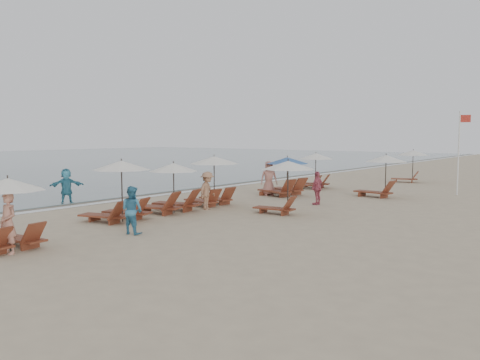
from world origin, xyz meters
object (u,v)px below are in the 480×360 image
Objects in this scene: beachgoer_mid_a at (132,210)px; beachgoer_far_b at (269,178)px; lounger_station_2 at (169,191)px; lounger_station_3 at (211,180)px; lounger_station_1 at (118,192)px; beachgoer_mid_b at (207,191)px; beachgoer_near at (8,223)px; beachgoer_far_a at (317,188)px; inland_station_0 at (283,179)px; lounger_station_0 at (5,213)px; inland_station_1 at (380,172)px; lounger_station_5 at (312,171)px; flag_pole_near at (459,149)px; waterline_walker at (66,186)px; lounger_station_4 at (283,177)px; inland_station_2 at (410,161)px.

beachgoer_mid_a is 11.79m from beachgoer_far_b.
lounger_station_2 is 1.04× the size of lounger_station_3.
beachgoer_mid_b is (0.75, 4.31, -0.29)m from lounger_station_1.
beachgoer_far_a is (1.98, 13.91, -0.07)m from beachgoer_near.
beachgoer_near reaches higher than beachgoer_far_a.
inland_station_0 is (4.11, 2.59, 0.54)m from lounger_station_2.
lounger_station_2 is 1.78m from beachgoer_mid_b.
inland_station_1 is (3.65, 18.35, 0.27)m from lounger_station_0.
lounger_station_5 is 0.55× the size of flag_pole_near.
beachgoer_mid_b is 0.37× the size of flag_pole_near.
inland_station_0 is at bearing -1.59° from lounger_station_3.
flag_pole_near is at bearing 70.64° from inland_station_0.
waterline_walker is at bearing -147.03° from lounger_station_3.
lounger_station_3 is 9.39m from lounger_station_5.
beachgoer_near reaches higher than waterline_walker.
lounger_station_4 is 16.05m from beachgoer_near.
lounger_station_4 is 1.73× the size of beachgoer_far_a.
lounger_station_1 is 1.00× the size of lounger_station_3.
lounger_station_3 reaches higher than inland_station_0.
flag_pole_near reaches higher than inland_station_1.
beachgoer_mid_b is 1.06× the size of beachgoer_far_a.
inland_station_2 is (-1.61, 9.20, 0.13)m from inland_station_1.
lounger_station_4 reaches higher than beachgoer_far_a.
flag_pole_near reaches higher than beachgoer_mid_a.
lounger_station_4 is 1.62× the size of waterline_walker.
beachgoer_mid_a is 5.88m from beachgoer_mid_b.
lounger_station_3 reaches higher than waterline_walker.
lounger_station_4 is 11.17m from waterline_walker.
lounger_station_2 reaches higher than waterline_walker.
beachgoer_near is at bearing -7.23° from beachgoer_far_a.
lounger_station_1 is 4.39m from beachgoer_mid_b.
inland_station_1 is 1.70× the size of beachgoer_mid_a.
lounger_station_5 is 10.32m from inland_station_0.
lounger_station_5 is 1.49× the size of beachgoer_mid_b.
beachgoer_near is (1.87, -5.29, -0.27)m from lounger_station_1.
lounger_station_1 reaches higher than beachgoer_far_a.
lounger_station_4 is 6.45m from inland_station_0.
inland_station_2 is at bearing 78.50° from lounger_station_3.
beachgoer_far_b is (-4.08, 4.90, -0.54)m from inland_station_0.
inland_station_1 is (5.09, 10.51, 0.42)m from lounger_station_2.
beachgoer_mid_b is (-1.65, 5.65, 0.04)m from beachgoer_mid_a.
lounger_station_4 is 1.08× the size of inland_station_0.
lounger_station_0 is 0.92× the size of lounger_station_3.
beachgoer_mid_b is (-3.33, -1.00, -0.64)m from inland_station_0.
beachgoer_far_b is at bearing -7.48° from waterline_walker.
beachgoer_far_a is (2.46, 13.73, -0.28)m from lounger_station_0.
lounger_station_5 reaches higher than lounger_station_4.
lounger_station_5 is 1.33× the size of beachgoer_far_b.
waterline_walker is at bearing -125.43° from lounger_station_4.
inland_station_2 is 7.43m from flag_pole_near.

